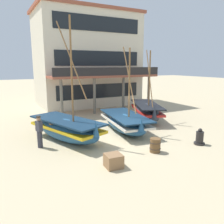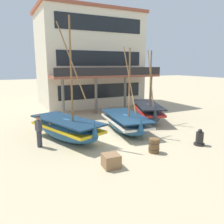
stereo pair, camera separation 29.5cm
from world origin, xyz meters
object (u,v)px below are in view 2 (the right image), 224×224
at_px(capstan_winch, 200,139).
at_px(cargo_crate, 111,161).
at_px(fisherman_by_hull, 39,132).
at_px(wooden_barrel, 154,146).
at_px(fishing_boat_centre_large, 67,128).
at_px(fishing_boat_far_right, 125,122).
at_px(harbor_building_main, 89,59).
at_px(fishing_boat_near_left, 148,111).

height_order(capstan_winch, cargo_crate, capstan_winch).
xyz_separation_m(fisherman_by_hull, wooden_barrel, (4.89, -3.31, -0.48)).
relative_size(fishing_boat_centre_large, fishing_boat_far_right, 1.25).
xyz_separation_m(capstan_winch, wooden_barrel, (-2.82, 0.25, -0.00)).
distance_m(fishing_boat_far_right, cargo_crate, 5.37).
bearing_deg(harbor_building_main, fishing_boat_far_right, -99.55).
bearing_deg(wooden_barrel, fishing_boat_centre_large, 131.01).
relative_size(fishing_boat_near_left, cargo_crate, 7.80).
bearing_deg(cargo_crate, fisherman_by_hull, 120.72).
relative_size(fisherman_by_hull, wooden_barrel, 2.41).
height_order(fishing_boat_near_left, fishing_boat_centre_large, fishing_boat_centre_large).
bearing_deg(fisherman_by_hull, fishing_boat_centre_large, 16.41).
bearing_deg(wooden_barrel, harbor_building_main, 80.71).
relative_size(fishing_boat_far_right, capstan_winch, 5.96).
bearing_deg(fishing_boat_centre_large, fishing_boat_near_left, 14.21).
xyz_separation_m(fishing_boat_far_right, cargo_crate, (-3.18, -4.32, -0.32)).
bearing_deg(capstan_winch, fishing_boat_centre_large, 146.53).
distance_m(fishing_boat_near_left, cargo_crate, 8.64).
bearing_deg(fisherman_by_hull, fishing_boat_far_right, 5.07).
relative_size(fishing_boat_near_left, harbor_building_main, 0.50).
bearing_deg(capstan_winch, fishing_boat_near_left, 82.78).
distance_m(fisherman_by_hull, wooden_barrel, 5.93).
bearing_deg(fishing_boat_near_left, harbor_building_main, 96.98).
relative_size(fishing_boat_near_left, wooden_barrel, 7.62).
relative_size(fishing_boat_far_right, harbor_building_main, 0.50).
relative_size(cargo_crate, harbor_building_main, 0.06).
xyz_separation_m(wooden_barrel, harbor_building_main, (2.42, 14.77, 4.46)).
relative_size(fisherman_by_hull, harbor_building_main, 0.16).
bearing_deg(wooden_barrel, fisherman_by_hull, 145.90).
distance_m(fishing_boat_far_right, harbor_building_main, 11.90).
distance_m(capstan_winch, harbor_building_main, 15.68).
bearing_deg(fishing_boat_far_right, cargo_crate, -126.39).
relative_size(capstan_winch, harbor_building_main, 0.08).
bearing_deg(fishing_boat_far_right, fishing_boat_near_left, 29.98).
relative_size(fisherman_by_hull, capstan_winch, 1.88).
bearing_deg(cargo_crate, harbor_building_main, 71.79).
xyz_separation_m(fishing_boat_near_left, wooden_barrel, (-3.55, -5.52, -0.36)).
distance_m(fisherman_by_hull, cargo_crate, 4.49).
bearing_deg(fishing_boat_far_right, capstan_winch, -60.96).
distance_m(fisherman_by_hull, capstan_winch, 8.51).
height_order(fisherman_by_hull, cargo_crate, fisherman_by_hull).
distance_m(capstan_winch, wooden_barrel, 2.83).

